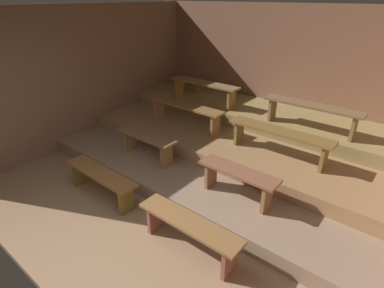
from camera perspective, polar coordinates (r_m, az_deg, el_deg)
The scene contains 15 objects.
ground at distance 5.19m, azimuth 2.54°, elevation -6.25°, with size 6.35×5.71×0.08m, color #916F51.
wall_back at distance 6.71m, azimuth 15.94°, elevation 12.95°, with size 6.35×0.06×2.62m, color brown.
wall_left at distance 6.60m, azimuth -17.62°, elevation 12.52°, with size 0.06×5.71×2.62m, color brown.
platform_lower at distance 5.60m, azimuth 6.74°, elevation -1.95°, with size 5.55×3.55×0.23m, color #8A705B.
platform_middle at distance 5.87m, azimuth 9.41°, elevation 1.77°, with size 5.55×2.59×0.23m, color #966F49.
platform_upper at distance 6.29m, azimuth 12.43°, elevation 5.49°, with size 5.55×1.36×0.23m, color olive.
bench_floor_left at distance 4.68m, azimuth -16.85°, elevation -6.16°, with size 1.36×0.30×0.43m.
bench_floor_right at distance 3.63m, azimuth -0.58°, elevation -15.58°, with size 1.36×0.30×0.43m.
bench_lower_left at distance 5.12m, azimuth -8.53°, elevation 0.53°, with size 1.13×0.30×0.43m.
bench_lower_right at distance 4.13m, azimuth 8.64°, elevation -6.23°, with size 1.13×0.30×0.43m.
bench_middle_left at distance 5.78m, azimuth -1.33°, elevation 6.59°, with size 1.65×0.30×0.43m.
bench_middle_right at distance 4.85m, azimuth 16.11°, elevation 1.52°, with size 1.65×0.30×0.43m.
bench_upper_left at distance 6.41m, azimuth 2.22°, elevation 10.76°, with size 1.61×0.30×0.43m.
bench_upper_right at distance 5.44m, azimuth 21.62°, elevation 5.98°, with size 1.61×0.30×0.43m.
wooden_crate_upper at distance 7.31m, azimuth 0.58°, elevation 11.15°, with size 0.29×0.29×0.29m, color brown.
Camera 1 is at (2.57, -1.08, 2.76)m, focal length 28.26 mm.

